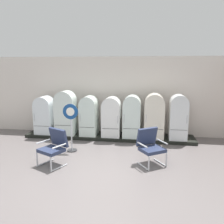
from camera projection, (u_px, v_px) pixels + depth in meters
The scene contains 13 objects.
ground at pixel (89, 175), 5.84m from camera, with size 12.00×10.00×0.05m, color #655E5E.
back_wall at pixel (111, 96), 9.09m from camera, with size 11.76×0.12×3.01m.
display_plinth at pixel (109, 136), 8.76m from camera, with size 6.25×0.95×0.12m, color black.
refrigerator_0 at pixel (45, 114), 8.85m from camera, with size 0.64×0.68×1.42m.
refrigerator_1 at pixel (66, 112), 8.68m from camera, with size 0.72×0.61×1.64m.
refrigerator_2 at pixel (89, 114), 8.61m from camera, with size 0.60×0.71×1.46m.
refrigerator_3 at pixel (111, 116), 8.47m from camera, with size 0.66×0.67×1.44m.
refrigerator_4 at pixel (132, 115), 8.35m from camera, with size 0.62×0.66×1.51m.
refrigerator_5 at pixel (154, 115), 8.25m from camera, with size 0.69×0.70×1.59m.
refrigerator_6 at pixel (178, 116), 8.09m from camera, with size 0.61×0.61×1.57m.
armchair_left at pixel (54, 146), 6.27m from camera, with size 0.83×0.84×0.99m.
armchair_right at pixel (150, 145), 6.33m from camera, with size 0.86×0.86×0.99m.
sign_stand at pixel (71, 128), 7.26m from camera, with size 0.48×0.32×1.52m.
Camera 1 is at (1.36, -5.28, 2.64)m, focal length 37.40 mm.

